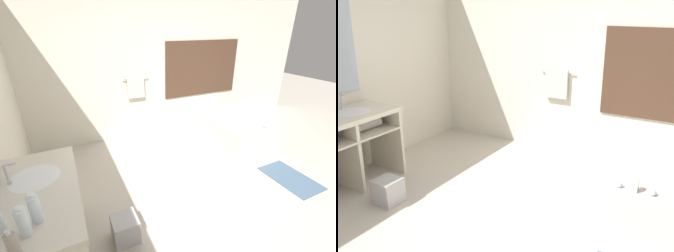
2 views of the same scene
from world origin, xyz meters
TOP-DOWN VIEW (x-y plane):
  - ground_plane at (0.00, 0.00)m, footprint 16.00×16.00m
  - wall_back_with_blinds at (0.04, 2.23)m, footprint 7.40×0.13m
  - vanity_counter at (-1.87, -0.09)m, footprint 0.64×1.25m
  - sink_faucet at (-2.04, 0.07)m, footprint 0.09×0.04m
  - bathtub at (1.17, 1.30)m, footprint 0.91×1.79m
  - water_bottle_1 at (-1.88, -0.54)m, footprint 0.07×0.07m
  - water_bottle_2 at (-1.82, -0.45)m, footprint 0.07×0.07m
  - soap_dispenser at (-1.92, -0.67)m, footprint 0.06×0.06m
  - waste_bin at (-1.21, -0.11)m, footprint 0.26×0.26m
  - bath_mat at (1.22, -0.16)m, footprint 0.49×0.78m

SIDE VIEW (x-z plane):
  - ground_plane at x=0.00m, z-range 0.00..0.00m
  - bath_mat at x=1.22m, z-range 0.00..0.02m
  - waste_bin at x=-1.21m, z-range 0.00..0.27m
  - bathtub at x=1.17m, z-range -0.04..0.60m
  - vanity_counter at x=-1.87m, z-range 0.19..1.06m
  - soap_dispenser at x=-1.92m, z-range 0.86..1.04m
  - sink_faucet at x=-2.04m, z-range 0.87..1.05m
  - water_bottle_1 at x=-1.88m, z-range 0.86..1.08m
  - water_bottle_2 at x=-1.82m, z-range 0.86..1.08m
  - wall_back_with_blinds at x=0.04m, z-range -0.01..2.69m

